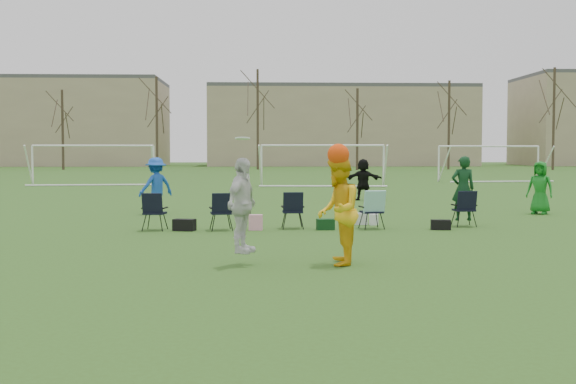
{
  "coord_description": "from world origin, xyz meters",
  "views": [
    {
      "loc": [
        0.3,
        -10.95,
        2.01
      ],
      "look_at": [
        0.82,
        2.76,
        1.25
      ],
      "focal_mm": 45.0,
      "sensor_mm": 36.0,
      "label": 1
    }
  ],
  "objects_px": {
    "center_contest": "(306,207)",
    "goal_left": "(93,153)",
    "fielder_blue": "(156,186)",
    "fielder_green_far": "(540,188)",
    "goal_right": "(489,153)",
    "goal_mid": "(322,153)",
    "fielder_black": "(363,179)"
  },
  "relations": [
    {
      "from": "fielder_blue",
      "to": "goal_mid",
      "type": "distance_m",
      "value": 20.78
    },
    {
      "from": "goal_left",
      "to": "goal_mid",
      "type": "relative_size",
      "value": 1.0
    },
    {
      "from": "goal_left",
      "to": "goal_right",
      "type": "height_order",
      "value": "same"
    },
    {
      "from": "goal_mid",
      "to": "fielder_black",
      "type": "bearing_deg",
      "value": -83.46
    },
    {
      "from": "fielder_blue",
      "to": "fielder_green_far",
      "type": "height_order",
      "value": "fielder_blue"
    },
    {
      "from": "goal_left",
      "to": "goal_right",
      "type": "relative_size",
      "value": 1.01
    },
    {
      "from": "goal_left",
      "to": "goal_mid",
      "type": "height_order",
      "value": "same"
    },
    {
      "from": "fielder_blue",
      "to": "goal_right",
      "type": "bearing_deg",
      "value": -164.37
    },
    {
      "from": "fielder_green_far",
      "to": "goal_right",
      "type": "distance_m",
      "value": 26.82
    },
    {
      "from": "goal_mid",
      "to": "goal_left",
      "type": "bearing_deg",
      "value": 175.87
    },
    {
      "from": "goal_right",
      "to": "fielder_blue",
      "type": "bearing_deg",
      "value": -134.8
    },
    {
      "from": "fielder_blue",
      "to": "fielder_black",
      "type": "height_order",
      "value": "fielder_blue"
    },
    {
      "from": "fielder_black",
      "to": "goal_left",
      "type": "xyz_separation_m",
      "value": [
        -14.58,
        15.06,
        1.06
      ]
    },
    {
      "from": "center_contest",
      "to": "goal_left",
      "type": "relative_size",
      "value": 0.34
    },
    {
      "from": "fielder_blue",
      "to": "fielder_green_far",
      "type": "xyz_separation_m",
      "value": [
        12.44,
        -0.45,
        -0.06
      ]
    },
    {
      "from": "fielder_blue",
      "to": "goal_mid",
      "type": "bearing_deg",
      "value": -147.53
    },
    {
      "from": "goal_left",
      "to": "center_contest",
      "type": "bearing_deg",
      "value": -75.98
    },
    {
      "from": "fielder_blue",
      "to": "goal_left",
      "type": "distance_m",
      "value": 22.62
    },
    {
      "from": "center_contest",
      "to": "fielder_blue",
      "type": "bearing_deg",
      "value": 111.36
    },
    {
      "from": "fielder_green_far",
      "to": "goal_left",
      "type": "xyz_separation_m",
      "value": [
        -19.36,
        21.96,
        1.07
      ]
    },
    {
      "from": "fielder_black",
      "to": "center_contest",
      "type": "height_order",
      "value": "center_contest"
    },
    {
      "from": "fielder_green_far",
      "to": "fielder_black",
      "type": "relative_size",
      "value": 0.99
    },
    {
      "from": "fielder_blue",
      "to": "goal_right",
      "type": "distance_m",
      "value": 31.88
    },
    {
      "from": "fielder_blue",
      "to": "center_contest",
      "type": "relative_size",
      "value": 0.73
    },
    {
      "from": "goal_left",
      "to": "goal_mid",
      "type": "distance_m",
      "value": 14.14
    },
    {
      "from": "center_contest",
      "to": "goal_mid",
      "type": "height_order",
      "value": "goal_mid"
    },
    {
      "from": "fielder_black",
      "to": "center_contest",
      "type": "relative_size",
      "value": 0.69
    },
    {
      "from": "fielder_blue",
      "to": "center_contest",
      "type": "bearing_deg",
      "value": 73.78
    },
    {
      "from": "fielder_blue",
      "to": "center_contest",
      "type": "distance_m",
      "value": 11.52
    },
    {
      "from": "fielder_blue",
      "to": "goal_right",
      "type": "relative_size",
      "value": 0.25
    },
    {
      "from": "goal_mid",
      "to": "goal_right",
      "type": "bearing_deg",
      "value": 30.57
    },
    {
      "from": "fielder_green_far",
      "to": "goal_mid",
      "type": "bearing_deg",
      "value": 142.67
    }
  ]
}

